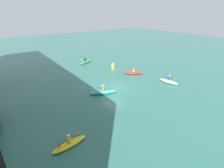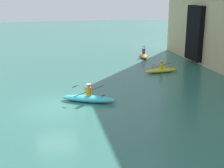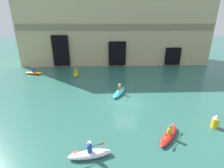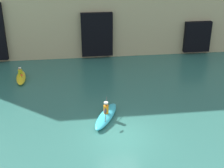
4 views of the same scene
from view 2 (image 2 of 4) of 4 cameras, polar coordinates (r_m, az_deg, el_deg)
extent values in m
plane|color=#2D665B|center=(19.40, -10.28, -4.27)|extent=(120.00, 120.00, 0.00)
cube|color=black|center=(31.91, 15.03, 8.96)|extent=(2.76, 0.70, 5.28)
ellipsoid|color=#33B2C6|center=(20.07, -4.24, -2.71)|extent=(2.23, 3.58, 0.41)
cylinder|color=orange|center=(19.91, -4.27, -1.39)|extent=(0.32, 0.32, 0.56)
sphere|color=#9E704C|center=(19.80, -4.30, -0.32)|extent=(0.22, 0.22, 0.22)
cylinder|color=silver|center=(19.77, -4.30, -0.07)|extent=(0.28, 0.28, 0.06)
cylinder|color=black|center=(19.91, -4.27, -1.31)|extent=(0.36, 1.93, 0.77)
ellipsoid|color=black|center=(19.85, -6.77, -0.44)|extent=(0.25, 0.45, 0.20)
ellipsoid|color=black|center=(20.00, -1.79, -2.17)|extent=(0.25, 0.45, 0.20)
ellipsoid|color=orange|center=(34.09, 5.78, 5.22)|extent=(2.96, 1.22, 0.38)
cylinder|color=#2D47B7|center=(34.00, 5.80, 6.02)|extent=(0.34, 0.34, 0.59)
sphere|color=brown|center=(33.93, 5.82, 6.69)|extent=(0.23, 0.23, 0.23)
cylinder|color=#4C6B4C|center=(33.91, 5.83, 6.85)|extent=(0.28, 0.28, 0.06)
cylinder|color=black|center=(33.99, 5.80, 6.07)|extent=(1.85, 0.72, 0.98)
ellipsoid|color=#D84C19|center=(34.92, 5.85, 5.64)|extent=(0.45, 0.32, 0.24)
ellipsoid|color=#D84C19|center=(33.07, 5.75, 6.52)|extent=(0.45, 0.32, 0.24)
ellipsoid|color=yellow|center=(27.74, 8.98, 2.46)|extent=(1.05, 3.08, 0.34)
cylinder|color=gold|center=(27.64, 9.02, 3.34)|extent=(0.33, 0.33, 0.53)
sphere|color=brown|center=(27.57, 9.05, 4.06)|extent=(0.18, 0.18, 0.18)
cylinder|color=silver|center=(27.55, 9.06, 4.20)|extent=(0.23, 0.23, 0.06)
cylinder|color=black|center=(27.64, 9.02, 3.39)|extent=(0.54, 1.99, 0.25)
ellipsoid|color=#D84C19|center=(27.11, 7.48, 3.41)|extent=(0.28, 0.47, 0.10)
ellipsoid|color=#D84C19|center=(28.18, 10.51, 3.37)|extent=(0.28, 0.47, 0.10)
camera|label=1|loc=(38.55, 8.91, 21.34)|focal=28.00mm
camera|label=3|loc=(26.20, -53.12, 14.47)|focal=28.00mm
camera|label=4|loc=(25.62, -50.62, 18.49)|focal=50.00mm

